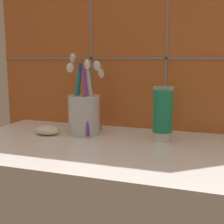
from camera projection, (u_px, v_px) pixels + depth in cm
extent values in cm
cube|color=white|center=(140.00, 153.00, 63.04)|extent=(78.30, 35.64, 2.00)
cube|color=#C6662D|center=(160.00, 32.00, 75.54)|extent=(88.30, 1.50, 52.08)
cube|color=gray|center=(158.00, 58.00, 75.84)|extent=(88.30, 0.24, 0.50)
cube|color=gray|center=(91.00, 34.00, 80.32)|extent=(0.50, 0.24, 52.08)
cube|color=gray|center=(167.00, 32.00, 74.13)|extent=(0.50, 0.24, 52.08)
cylinder|color=silver|center=(84.00, 115.00, 73.44)|extent=(7.46, 7.46, 9.26)
cylinder|color=white|center=(92.00, 102.00, 71.82)|extent=(3.32, 1.10, 14.82)
ellipsoid|color=white|center=(97.00, 66.00, 69.85)|extent=(2.10, 1.42, 2.44)
cylinder|color=orange|center=(94.00, 105.00, 75.38)|extent=(2.93, 5.03, 12.96)
ellipsoid|color=white|center=(101.00, 73.00, 75.88)|extent=(2.14, 2.63, 2.62)
cylinder|color=blue|center=(78.00, 97.00, 74.83)|extent=(3.69, 2.52, 16.50)
ellipsoid|color=white|center=(73.00, 58.00, 74.37)|extent=(2.41, 2.10, 2.45)
cylinder|color=teal|center=(76.00, 103.00, 72.60)|extent=(2.82, 2.35, 14.31)
ellipsoid|color=white|center=(70.00, 68.00, 70.88)|extent=(2.36, 2.19, 2.41)
cylinder|color=purple|center=(86.00, 103.00, 70.33)|extent=(2.75, 2.94, 15.14)
ellipsoid|color=white|center=(87.00, 64.00, 67.68)|extent=(2.30, 2.36, 2.43)
cylinder|color=white|center=(162.00, 136.00, 68.20)|extent=(3.60, 3.60, 2.00)
cylinder|color=#1E8C60|center=(163.00, 111.00, 67.24)|extent=(4.24, 4.24, 9.11)
cube|color=silver|center=(164.00, 88.00, 66.38)|extent=(4.45, 0.36, 0.80)
ellipsoid|color=silver|center=(47.00, 130.00, 73.56)|extent=(6.07, 4.64, 2.12)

